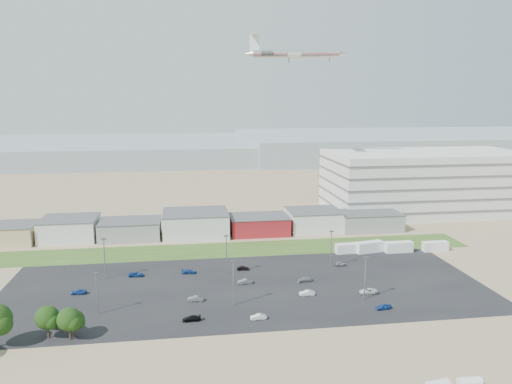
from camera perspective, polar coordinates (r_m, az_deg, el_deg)
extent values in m
plane|color=#8D7B59|center=(108.41, -2.53, -14.75)|extent=(700.00, 700.00, 0.00)
cube|color=black|center=(127.18, -1.18, -10.80)|extent=(120.00, 50.00, 0.01)
cube|color=#324F1D|center=(156.84, -4.48, -6.64)|extent=(160.00, 16.00, 0.02)
cube|color=silver|center=(219.40, 18.79, 1.13)|extent=(80.00, 40.00, 25.00)
imported|color=silver|center=(125.96, 12.71, -10.99)|extent=(4.56, 2.38, 1.22)
imported|color=silver|center=(122.52, 5.84, -11.40)|extent=(3.76, 1.33, 1.24)
imported|color=navy|center=(118.07, 14.36, -12.57)|extent=(3.72, 1.86, 1.22)
imported|color=black|center=(109.95, -7.38, -14.13)|extent=(3.95, 1.74, 1.13)
imported|color=#595B5E|center=(119.60, -6.93, -11.99)|extent=(3.86, 1.62, 1.24)
imported|color=navy|center=(129.91, -19.60, -10.68)|extent=(3.81, 1.79, 1.26)
imported|color=navy|center=(137.44, -7.67, -8.98)|extent=(4.10, 2.05, 1.15)
imported|color=#595B5E|center=(129.12, -1.27, -10.17)|extent=(3.90, 1.61, 1.26)
imported|color=#A5A5AA|center=(144.11, 9.64, -8.10)|extent=(3.44, 1.56, 1.15)
imported|color=navy|center=(137.82, -13.54, -9.14)|extent=(4.11, 2.11, 1.11)
imported|color=#595B5E|center=(113.15, -21.12, -14.03)|extent=(4.13, 1.74, 1.19)
imported|color=black|center=(138.82, -1.50, -8.70)|extent=(3.39, 1.49, 1.08)
imported|color=#A5A5AA|center=(131.00, 5.49, -9.94)|extent=(3.97, 1.89, 1.12)
imported|color=silver|center=(109.79, 0.28, -14.07)|extent=(3.54, 1.38, 1.15)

